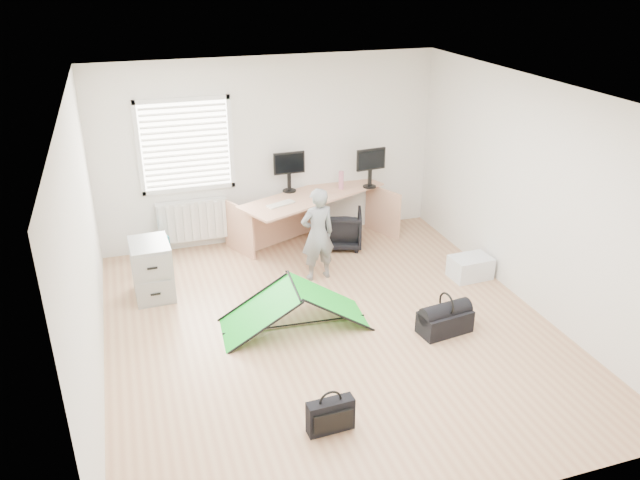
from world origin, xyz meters
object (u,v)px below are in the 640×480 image
object	(u,v)px
desk	(313,219)
storage_crate	(470,267)
monitor_left	(289,177)
duffel_bag	(445,322)
person	(318,234)
filing_cabinet	(152,269)
monitor_right	(370,173)
kite	(295,306)
thermos	(341,180)
laptop_bag	(330,416)
office_chair	(341,229)

from	to	relation	value
desk	storage_crate	bearing A→B (deg)	-70.14
monitor_left	duffel_bag	xyz separation A→B (m)	(0.99, -3.04, -0.86)
person	storage_crate	size ratio (longest dim) A/B	2.41
storage_crate	duffel_bag	distance (m)	1.46
person	filing_cabinet	bearing A→B (deg)	-10.83
filing_cabinet	monitor_right	size ratio (longest dim) A/B	1.59
kite	duffel_bag	world-z (taller)	kite
thermos	duffel_bag	size ratio (longest dim) A/B	0.45
thermos	duffel_bag	bearing A→B (deg)	-85.65
kite	duffel_bag	bearing A→B (deg)	-18.38
laptop_bag	filing_cabinet	bearing A→B (deg)	110.87
monitor_left	laptop_bag	bearing A→B (deg)	-101.44
desk	duffel_bag	xyz separation A→B (m)	(0.69, -2.80, -0.25)
monitor_left	storage_crate	size ratio (longest dim) A/B	0.88
filing_cabinet	monitor_right	xyz separation A→B (m)	(3.29, 0.95, 0.63)
filing_cabinet	monitor_left	bearing A→B (deg)	26.20
filing_cabinet	person	bearing A→B (deg)	-7.42
monitor_right	laptop_bag	bearing A→B (deg)	-122.60
person	laptop_bag	size ratio (longest dim) A/B	2.93
filing_cabinet	monitor_right	bearing A→B (deg)	13.72
person	duffel_bag	xyz separation A→B (m)	(0.97, -1.71, -0.50)
laptop_bag	thermos	bearing A→B (deg)	66.58
office_chair	duffel_bag	xyz separation A→B (m)	(0.34, -2.57, -0.15)
monitor_right	thermos	distance (m)	0.44
thermos	storage_crate	bearing A→B (deg)	-56.76
monitor_right	thermos	bearing A→B (deg)	164.84
person	kite	bearing A→B (deg)	53.95
person	kite	distance (m)	1.28
thermos	monitor_left	bearing A→B (deg)	170.58
person	desk	bearing A→B (deg)	-110.15
filing_cabinet	monitor_left	distance (m)	2.47
kite	storage_crate	size ratio (longest dim) A/B	3.22
desk	filing_cabinet	bearing A→B (deg)	176.50
desk	person	size ratio (longest dim) A/B	1.78
thermos	storage_crate	xyz separation A→B (m)	(1.19, -1.82, -0.76)
office_chair	kite	bearing A→B (deg)	76.37
office_chair	laptop_bag	bearing A→B (deg)	88.48
kite	laptop_bag	size ratio (longest dim) A/B	3.90
storage_crate	duffel_bag	size ratio (longest dim) A/B	0.88
office_chair	kite	size ratio (longest dim) A/B	0.36
monitor_left	person	distance (m)	1.38
monitor_right	duffel_bag	xyz separation A→B (m)	(-0.21, -2.84, -0.86)
monitor_left	kite	distance (m)	2.57
office_chair	storage_crate	world-z (taller)	office_chair
desk	thermos	distance (m)	0.71
person	office_chair	bearing A→B (deg)	-132.08
monitor_right	kite	bearing A→B (deg)	-135.63
monitor_left	monitor_right	distance (m)	1.21
desk	monitor_right	distance (m)	1.08
monitor_right	storage_crate	world-z (taller)	monitor_right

